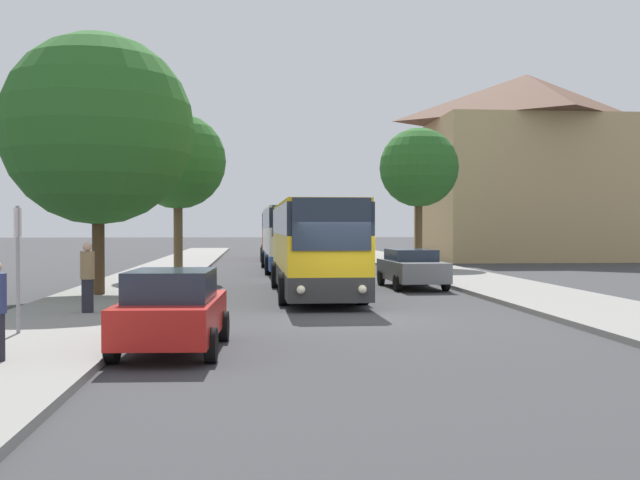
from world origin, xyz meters
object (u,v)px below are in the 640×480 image
object	(u,v)px
bus_front	(314,246)
tree_left_far	(178,162)
bus_middle	(290,237)
parked_car_right_near	(412,268)
bus_stop_sign	(18,254)
parked_car_left_curb	(173,310)
pedestrian_waiting_near	(87,277)
tree_right_near	(419,168)
bus_rear	(281,235)
tree_left_near	(98,129)

from	to	relation	value
bus_front	tree_left_far	xyz separation A→B (m)	(-5.42, 7.92, 3.56)
bus_middle	parked_car_right_near	size ratio (longest dim) A/B	2.40
bus_middle	bus_stop_sign	size ratio (longest dim) A/B	4.21
bus_front	tree_left_far	world-z (taller)	tree_left_far
parked_car_left_curb	pedestrian_waiting_near	size ratio (longest dim) A/B	2.24
parked_car_left_curb	tree_right_near	bearing A→B (deg)	70.79
parked_car_left_curb	tree_left_far	size ratio (longest dim) A/B	0.56
parked_car_left_curb	parked_car_right_near	size ratio (longest dim) A/B	0.88
parked_car_right_near	tree_right_near	bearing A→B (deg)	-105.91
tree_left_far	tree_right_near	bearing A→B (deg)	29.94
bus_middle	bus_rear	xyz separation A→B (m)	(0.03, 13.83, -0.01)
bus_stop_sign	parked_car_left_curb	bearing A→B (deg)	-27.25
bus_middle	tree_left_far	bearing A→B (deg)	-129.78
bus_stop_sign	tree_left_near	bearing A→B (deg)	91.25
bus_rear	pedestrian_waiting_near	distance (m)	34.91
bus_rear	tree_left_near	bearing A→B (deg)	-102.48
pedestrian_waiting_near	tree_right_near	distance (m)	25.45
tree_left_near	tree_left_far	size ratio (longest dim) A/B	1.18
bus_rear	pedestrian_waiting_near	xyz separation A→B (m)	(-6.25, -34.34, -0.73)
bus_rear	pedestrian_waiting_near	world-z (taller)	bus_rear
tree_left_far	bus_stop_sign	bearing A→B (deg)	-95.00
bus_stop_sign	bus_front	bearing A→B (deg)	54.36
bus_middle	tree_left_far	distance (m)	9.11
tree_left_far	tree_right_near	xyz separation A→B (m)	(12.49, 7.19, 0.38)
bus_middle	bus_stop_sign	bearing A→B (deg)	-106.71
parked_car_left_curb	bus_stop_sign	bearing A→B (deg)	155.44
parked_car_left_curb	tree_left_near	xyz separation A→B (m)	(-3.56, 10.80, 4.76)
bus_rear	pedestrian_waiting_near	size ratio (longest dim) A/B	5.68
bus_middle	parked_car_left_curb	xyz separation A→B (m)	(-3.47, -25.93, -1.01)
bus_middle	bus_rear	distance (m)	13.83
bus_stop_sign	pedestrian_waiting_near	world-z (taller)	bus_stop_sign
tree_right_near	bus_front	bearing A→B (deg)	-115.07
tree_right_near	tree_left_far	bearing A→B (deg)	-150.06
bus_middle	parked_car_left_curb	world-z (taller)	bus_middle
bus_front	bus_middle	distance (m)	14.49
bus_rear	tree_right_near	bearing A→B (deg)	-60.27
bus_stop_sign	tree_right_near	xyz separation A→B (m)	(14.04, 24.83, 3.85)
parked_car_left_curb	tree_left_far	xyz separation A→B (m)	(-1.82, 19.36, 4.47)
bus_front	bus_stop_sign	size ratio (longest dim) A/B	4.21
bus_rear	tree_right_near	size ratio (longest dim) A/B	1.34
parked_car_right_near	bus_front	bearing A→B (deg)	31.73
tree_left_far	bus_front	bearing A→B (deg)	-55.58
parked_car_right_near	tree_right_near	distance (m)	13.68
bus_rear	parked_car_right_near	world-z (taller)	bus_rear
parked_car_right_near	bus_stop_sign	xyz separation A→B (m)	(-10.99, -12.41, 1.00)
bus_rear	tree_left_near	size ratio (longest dim) A/B	1.21
bus_middle	parked_car_left_curb	distance (m)	26.18
parked_car_right_near	bus_middle	bearing A→B (deg)	-72.69
bus_front	pedestrian_waiting_near	distance (m)	8.78
parked_car_left_curb	bus_rear	bearing A→B (deg)	87.66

